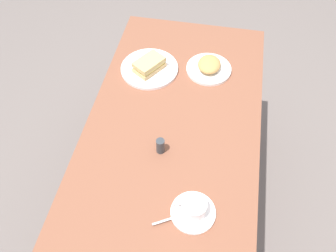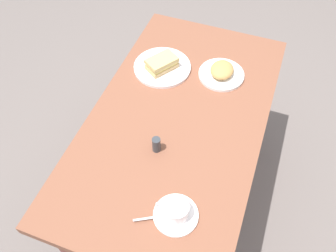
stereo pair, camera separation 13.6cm
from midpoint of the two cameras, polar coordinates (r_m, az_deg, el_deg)
ground_plane at (r=2.05m, az=-1.14°, el=-11.39°), size 6.00×6.00×0.00m
dining_table at (r=1.52m, az=-1.50°, el=-1.32°), size 1.24×0.69×0.73m
sandwich_plate at (r=1.61m, az=-5.47°, el=9.13°), size 0.26×0.26×0.01m
sandwich_front at (r=1.58m, az=-5.57°, el=9.71°), size 0.16×0.14×0.05m
coffee_saucer at (r=1.21m, az=0.79°, el=-14.09°), size 0.15×0.15×0.01m
coffee_cup at (r=1.17m, az=0.72°, el=-13.33°), size 0.08×0.11×0.07m
spoon at (r=1.19m, az=-2.83°, el=-15.00°), size 0.06×0.09×0.01m
side_plate at (r=1.61m, az=4.21°, el=9.06°), size 0.20×0.20×0.01m
side_food_pile at (r=1.59m, az=4.27°, el=9.81°), size 0.12×0.10×0.04m
salt_shaker at (r=1.31m, az=-4.22°, el=-3.44°), size 0.03×0.03×0.07m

